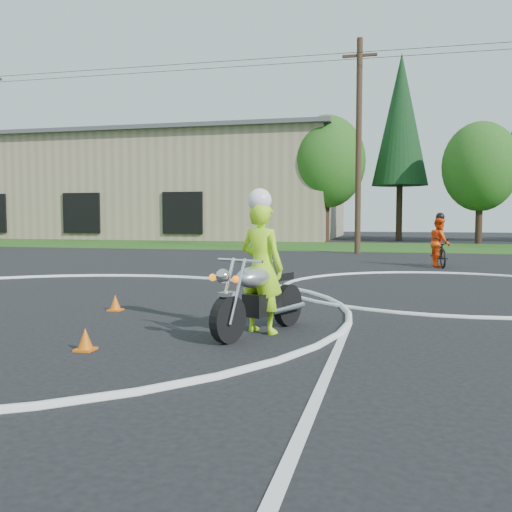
# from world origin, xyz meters

# --- Properties ---
(grass_strip) EXTENTS (120.00, 10.00, 0.02)m
(grass_strip) POSITION_xyz_m (0.00, 27.00, 0.01)
(grass_strip) COLOR #1E4714
(grass_strip) RESTS_ON ground
(course_markings) EXTENTS (19.05, 19.05, 0.12)m
(course_markings) POSITION_xyz_m (2.17, 4.35, 0.01)
(course_markings) COLOR silver
(course_markings) RESTS_ON ground
(primary_motorcycle) EXTENTS (1.11, 2.13, 1.18)m
(primary_motorcycle) POSITION_xyz_m (4.75, 1.86, 0.57)
(primary_motorcycle) COLOR black
(primary_motorcycle) RESTS_ON ground
(rider_primary_grp) EXTENTS (0.84, 0.70, 2.18)m
(rider_primary_grp) POSITION_xyz_m (4.76, 2.00, 1.05)
(rider_primary_grp) COLOR #AFFC1A
(rider_primary_grp) RESTS_ON ground
(rider_second_grp) EXTENTS (0.96, 2.05, 1.89)m
(rider_second_grp) POSITION_xyz_m (8.24, 14.44, 0.67)
(rider_second_grp) COLOR black
(rider_second_grp) RESTS_ON ground
(traffic_cones) EXTENTS (16.46, 13.98, 0.30)m
(traffic_cones) POSITION_xyz_m (0.78, 3.05, 0.14)
(traffic_cones) COLOR orange
(traffic_cones) RESTS_ON ground
(warehouse) EXTENTS (41.00, 17.00, 8.30)m
(warehouse) POSITION_xyz_m (-18.00, 39.99, 4.16)
(warehouse) COLOR tan
(warehouse) RESTS_ON ground
(utility_poles) EXTENTS (41.60, 1.12, 10.00)m
(utility_poles) POSITION_xyz_m (5.00, 21.00, 5.20)
(utility_poles) COLOR #473321
(utility_poles) RESTS_ON ground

